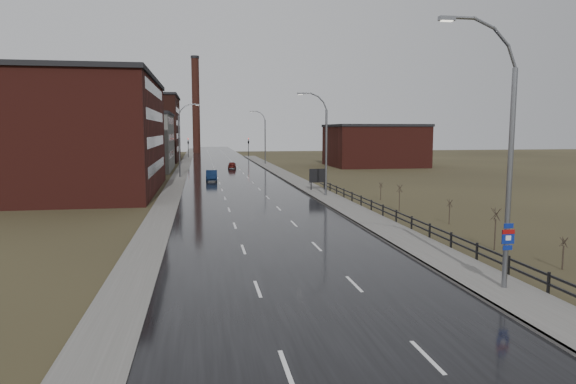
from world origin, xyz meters
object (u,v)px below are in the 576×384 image
object	(u,v)px
streetlight_main	(504,159)
car_far	(232,165)
car_near	(212,176)
billboard	(318,176)

from	to	relation	value
streetlight_main	car_far	bearing A→B (deg)	95.44
car_near	billboard	bearing A→B (deg)	-48.80
streetlight_main	billboard	xyz separation A→B (m)	(0.63, 39.24, -4.26)
streetlight_main	car_near	bearing A→B (deg)	102.28
streetlight_main	car_far	xyz separation A→B (m)	(-7.38, 77.39, -5.41)
billboard	car_far	world-z (taller)	billboard
car_far	billboard	bearing A→B (deg)	106.88
car_far	streetlight_main	bearing A→B (deg)	100.48
car_near	car_far	world-z (taller)	car_near
billboard	car_near	xyz separation A→B (m)	(-12.38, 14.74, -1.05)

